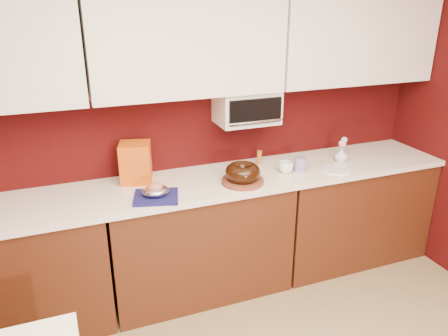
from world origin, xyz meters
name	(u,v)px	position (x,y,z in m)	size (l,w,h in m)	color
wall_back	(183,124)	(0.00, 2.25, 1.25)	(4.00, 0.02, 2.50)	#3A0807
base_cabinet_left	(3,277)	(-1.33, 1.94, 0.43)	(1.31, 0.58, 0.86)	#441E0D
base_cabinet_center	(198,239)	(0.00, 1.94, 0.43)	(1.31, 0.58, 0.86)	#441E0D
base_cabinet_right	(347,210)	(1.33, 1.94, 0.43)	(1.31, 0.58, 0.86)	#441E0D
countertop	(197,185)	(0.00, 1.94, 0.88)	(4.00, 0.62, 0.04)	silver
upper_cabinet_center	(187,42)	(0.00, 2.08, 1.85)	(1.31, 0.33, 0.70)	white
upper_cabinet_right	(354,36)	(1.33, 2.08, 1.85)	(1.31, 0.33, 0.70)	white
toaster_oven	(247,106)	(0.45, 2.10, 1.38)	(0.45, 0.30, 0.25)	white
toaster_oven_door	(256,111)	(0.45, 1.94, 1.38)	(0.40, 0.02, 0.18)	black
toaster_oven_handle	(256,122)	(0.45, 1.93, 1.30)	(0.02, 0.02, 0.42)	silver
cake_base	(243,181)	(0.30, 1.81, 0.91)	(0.30, 0.30, 0.03)	brown
bundt_cake	(243,172)	(0.30, 1.81, 0.98)	(0.25, 0.25, 0.10)	black
navy_towel	(156,197)	(-0.33, 1.77, 0.91)	(0.28, 0.24, 0.02)	#151652
foil_ham_nest	(156,191)	(-0.33, 1.77, 0.96)	(0.18, 0.15, 0.06)	silver
roasted_ham	(156,187)	(-0.33, 1.77, 0.98)	(0.10, 0.08, 0.06)	#B66C53
pandoro_box	(136,163)	(-0.40, 2.11, 1.04)	(0.21, 0.19, 0.29)	#B62E0C
dark_pan	(242,167)	(0.40, 2.05, 0.92)	(0.19, 0.19, 0.03)	black
coffee_mug	(286,166)	(0.68, 1.87, 0.95)	(0.09, 0.09, 0.10)	white
blue_jar	(300,164)	(0.80, 1.87, 0.95)	(0.09, 0.09, 0.11)	navy
flower_vase	(341,154)	(1.21, 1.93, 0.96)	(0.08, 0.08, 0.12)	silver
flower_pink	(342,144)	(1.21, 1.93, 1.05)	(0.06, 0.06, 0.06)	pink
flower_blue	(344,140)	(1.24, 1.95, 1.07)	(0.05, 0.05, 0.05)	#8FC1E5
china_plate	(336,170)	(1.06, 1.77, 0.91)	(0.21, 0.21, 0.01)	white
amber_bottle	(259,157)	(0.57, 2.11, 0.96)	(0.04, 0.04, 0.11)	#925E1A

